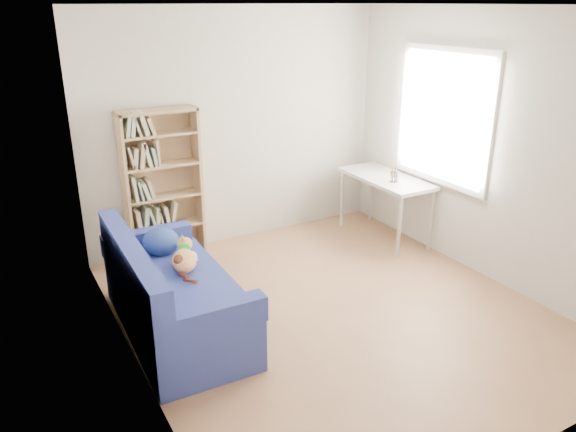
% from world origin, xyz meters
% --- Properties ---
extents(ground, '(4.00, 4.00, 0.00)m').
position_xyz_m(ground, '(0.00, 0.00, 0.00)').
color(ground, '#936442').
rests_on(ground, ground).
extents(room_shell, '(3.54, 4.04, 2.62)m').
position_xyz_m(room_shell, '(0.10, 0.03, 1.64)').
color(room_shell, silver).
rests_on(room_shell, ground).
extents(sofa, '(0.87, 1.77, 0.87)m').
position_xyz_m(sofa, '(-1.35, 0.41, 0.33)').
color(sofa, navy).
rests_on(sofa, ground).
extents(bookshelf, '(0.81, 0.25, 1.62)m').
position_xyz_m(bookshelf, '(-0.93, 1.86, 0.75)').
color(bookshelf, tan).
rests_on(bookshelf, ground).
extents(desk, '(0.54, 1.19, 0.75)m').
position_xyz_m(desk, '(1.46, 1.14, 0.67)').
color(desk, silver).
rests_on(desk, ground).
extents(pen_cup, '(0.09, 0.09, 0.18)m').
position_xyz_m(pen_cup, '(1.41, 0.95, 0.82)').
color(pen_cup, white).
rests_on(pen_cup, desk).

